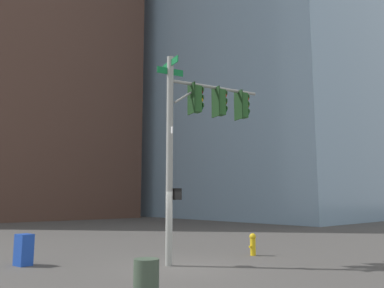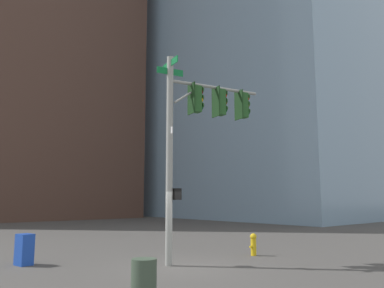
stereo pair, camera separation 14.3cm
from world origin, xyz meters
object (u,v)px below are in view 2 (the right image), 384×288
fire_hydrant (253,244)px  newspaper_box (24,250)px  litter_bin (144,281)px  signal_pole_assembly (198,125)px

fire_hydrant → newspaper_box: bearing=-25.4°
fire_hydrant → litter_bin: size_ratio=0.92×
litter_bin → newspaper_box: bearing=-87.0°
litter_bin → newspaper_box: (0.36, -6.77, 0.05)m
signal_pole_assembly → litter_bin: (4.46, 3.21, -4.48)m
signal_pole_assembly → litter_bin: signal_pole_assembly is taller
signal_pole_assembly → litter_bin: size_ratio=7.77×
fire_hydrant → litter_bin: litter_bin is taller
signal_pole_assembly → newspaper_box: bearing=156.5°
litter_bin → fire_hydrant: bearing=-157.0°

